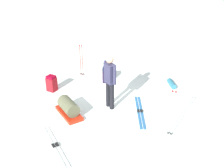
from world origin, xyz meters
TOP-DOWN VIEW (x-y plane):
  - ground_plane at (0.00, 0.00)m, footprint 80.00×80.00m
  - skier_standing at (-0.09, 0.20)m, footprint 0.56×0.29m
  - ski_pair_near at (-0.95, -0.20)m, footprint 1.34×1.45m
  - ski_pair_far at (-0.32, 2.51)m, footprint 1.76×0.78m
  - backpack_large_dark at (2.14, 0.72)m, footprint 0.35×0.32m
  - backpack_bright at (1.24, -1.05)m, footprint 0.41×0.41m
  - ski_poles_planted_near at (2.28, -0.81)m, footprint 0.16×0.10m
  - ski_poles_planted_far at (-2.23, 0.20)m, footprint 0.15×0.09m
  - gear_sled at (0.54, 1.32)m, footprint 1.16×0.74m
  - sleeping_mat_rolled at (-0.76, -2.34)m, footprint 0.53×0.50m

SIDE VIEW (x-z plane):
  - ground_plane at x=0.00m, z-range 0.00..0.00m
  - ski_pair_near at x=-0.95m, z-range -0.01..0.04m
  - ski_pair_far at x=-0.32m, z-range -0.01..0.04m
  - sleeping_mat_rolled at x=-0.76m, z-range 0.00..0.18m
  - gear_sled at x=0.54m, z-range -0.02..0.47m
  - backpack_bright at x=1.24m, z-range -0.01..0.53m
  - backpack_large_dark at x=2.14m, z-range -0.01..0.55m
  - ski_poles_planted_near at x=2.28m, z-range 0.07..1.30m
  - ski_poles_planted_far at x=-2.23m, z-range 0.07..1.42m
  - skier_standing at x=-0.09m, z-range 0.10..1.80m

